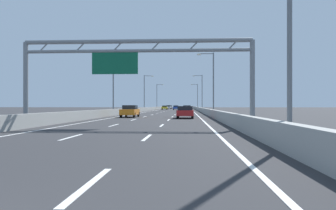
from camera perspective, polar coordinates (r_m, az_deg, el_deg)
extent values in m
plane|color=#2D2D30|center=(102.69, 1.26, -0.87)|extent=(260.00, 260.00, 0.00)
cube|color=white|center=(16.14, -16.55, -5.39)|extent=(0.16, 3.00, 0.01)
cube|color=white|center=(24.77, -9.45, -3.52)|extent=(0.16, 3.00, 0.01)
cube|color=white|center=(33.59, -6.06, -2.60)|extent=(0.16, 3.00, 0.01)
cube|color=white|center=(42.49, -4.08, -2.06)|extent=(0.16, 3.00, 0.01)
cube|color=white|center=(51.42, -2.79, -1.71)|extent=(0.16, 3.00, 0.01)
cube|color=white|center=(60.38, -1.88, -1.46)|extent=(0.16, 3.00, 0.01)
cube|color=white|center=(69.34, -1.21, -1.27)|extent=(0.16, 3.00, 0.01)
cube|color=white|center=(78.32, -0.69, -1.13)|extent=(0.16, 3.00, 0.01)
cube|color=white|center=(87.29, -0.28, -1.01)|extent=(0.16, 3.00, 0.01)
cube|color=white|center=(96.28, 0.05, -0.92)|extent=(0.16, 3.00, 0.01)
cube|color=white|center=(105.26, 0.33, -0.84)|extent=(0.16, 3.00, 0.01)
cube|color=white|center=(114.25, 0.57, -0.78)|extent=(0.16, 3.00, 0.01)
cube|color=white|center=(123.24, 0.76, -0.72)|extent=(0.16, 3.00, 0.01)
cube|color=white|center=(132.23, 0.94, -0.68)|extent=(0.16, 3.00, 0.01)
cube|color=white|center=(141.22, 1.09, -0.63)|extent=(0.16, 3.00, 0.01)
cube|color=white|center=(150.22, 1.22, -0.60)|extent=(0.16, 3.00, 0.01)
cube|color=white|center=(159.21, 1.34, -0.57)|extent=(0.16, 3.00, 0.01)
cube|color=white|center=(6.56, -13.60, -13.34)|extent=(0.16, 3.00, 0.01)
cube|color=white|center=(15.30, -3.70, -5.69)|extent=(0.16, 3.00, 0.01)
cube|color=white|center=(24.23, -1.10, -3.60)|extent=(0.16, 3.00, 0.01)
cube|color=white|center=(33.20, 0.09, -2.63)|extent=(0.16, 3.00, 0.01)
cube|color=white|center=(42.18, 0.78, -2.07)|extent=(0.16, 3.00, 0.01)
cube|color=white|center=(51.17, 1.22, -1.71)|extent=(0.16, 3.00, 0.01)
cube|color=white|center=(60.16, 1.53, -1.46)|extent=(0.16, 3.00, 0.01)
cube|color=white|center=(69.15, 1.76, -1.27)|extent=(0.16, 3.00, 0.01)
cube|color=white|center=(78.15, 1.94, -1.13)|extent=(0.16, 3.00, 0.01)
cube|color=white|center=(87.14, 2.08, -1.02)|extent=(0.16, 3.00, 0.01)
cube|color=white|center=(96.14, 2.20, -0.92)|extent=(0.16, 3.00, 0.01)
cube|color=white|center=(105.14, 2.29, -0.85)|extent=(0.16, 3.00, 0.01)
cube|color=white|center=(114.14, 2.37, -0.78)|extent=(0.16, 3.00, 0.01)
cube|color=white|center=(123.13, 2.44, -0.72)|extent=(0.16, 3.00, 0.01)
cube|color=white|center=(132.13, 2.50, -0.68)|extent=(0.16, 3.00, 0.01)
cube|color=white|center=(141.13, 2.55, -0.63)|extent=(0.16, 3.00, 0.01)
cube|color=white|center=(150.13, 2.59, -0.60)|extent=(0.16, 3.00, 0.01)
cube|color=white|center=(159.13, 2.63, -0.57)|extent=(0.16, 3.00, 0.01)
cube|color=white|center=(91.06, -2.31, -0.97)|extent=(0.16, 176.00, 0.01)
cube|color=white|center=(90.64, 4.31, -0.98)|extent=(0.16, 176.00, 0.01)
cube|color=#9E9E99|center=(113.11, -2.05, -0.55)|extent=(0.45, 220.00, 0.95)
cube|color=#9E9E99|center=(112.66, 4.95, -0.55)|extent=(0.45, 220.00, 0.95)
cylinder|color=gray|center=(26.59, -23.61, 3.39)|extent=(0.36, 0.36, 6.20)
cylinder|color=gray|center=(24.19, 14.54, 3.73)|extent=(0.36, 0.36, 6.20)
cylinder|color=gray|center=(24.41, -5.48, 11.04)|extent=(16.72, 0.32, 0.32)
cylinder|color=gray|center=(24.28, -5.48, 9.42)|extent=(16.72, 0.26, 0.26)
cylinder|color=gray|center=(26.31, -20.86, 9.46)|extent=(0.74, 0.10, 0.74)
cylinder|color=gray|center=(25.31, -15.01, 9.84)|extent=(0.74, 0.10, 0.74)
cylinder|color=gray|center=(24.59, -8.74, 10.13)|extent=(0.74, 0.10, 0.74)
cylinder|color=gray|center=(24.17, -2.16, 10.30)|extent=(0.74, 0.10, 0.74)
cylinder|color=gray|center=(24.07, 4.57, 10.35)|extent=(0.74, 0.10, 0.74)
cylinder|color=gray|center=(24.29, 11.26, 10.25)|extent=(0.74, 0.10, 0.74)
cube|color=#0F5B3D|center=(24.45, -9.26, 7.22)|extent=(3.40, 0.12, 1.60)
cylinder|color=slate|center=(14.07, 20.48, 13.27)|extent=(0.20, 0.20, 9.50)
cylinder|color=slate|center=(51.18, -9.54, 3.60)|extent=(0.20, 0.20, 9.50)
cylinder|color=slate|center=(51.44, -8.34, 8.74)|extent=(2.20, 0.12, 0.12)
cube|color=#F2EAC6|center=(51.22, -7.12, 8.66)|extent=(0.56, 0.28, 0.20)
cylinder|color=slate|center=(50.06, 7.94, 3.68)|extent=(0.20, 0.20, 9.50)
cylinder|color=slate|center=(50.49, 6.69, 8.90)|extent=(2.20, 0.12, 0.12)
cube|color=#F2EAC6|center=(50.43, 5.42, 8.80)|extent=(0.56, 0.28, 0.20)
cylinder|color=slate|center=(87.31, -4.18, 2.10)|extent=(0.20, 0.20, 9.50)
cylinder|color=slate|center=(87.47, -3.46, 5.12)|extent=(2.20, 0.12, 0.12)
cube|color=#F2EAC6|center=(87.34, -2.74, 5.06)|extent=(0.56, 0.28, 0.20)
cylinder|color=slate|center=(86.67, 5.98, 2.12)|extent=(0.20, 0.20, 9.50)
cylinder|color=slate|center=(86.91, 5.25, 5.15)|extent=(2.20, 0.12, 0.12)
cube|color=#F2EAC6|center=(86.88, 4.52, 5.09)|extent=(0.56, 0.28, 0.20)
cylinder|color=slate|center=(123.79, -1.96, 1.48)|extent=(0.20, 0.20, 9.50)
cylinder|color=slate|center=(123.90, -1.46, 3.60)|extent=(2.20, 0.12, 0.12)
cube|color=#F2EAC6|center=(123.81, -0.95, 3.56)|extent=(0.56, 0.28, 0.20)
cylinder|color=slate|center=(123.34, 5.18, 1.48)|extent=(0.20, 0.20, 9.50)
cylinder|color=slate|center=(123.51, 4.67, 3.61)|extent=(2.20, 0.12, 0.12)
cube|color=#F2EAC6|center=(123.48, 4.16, 3.57)|extent=(0.56, 0.28, 0.20)
cube|color=black|center=(72.88, 3.33, -0.72)|extent=(1.81, 4.30, 0.61)
cube|color=black|center=(72.57, 3.33, -0.27)|extent=(1.59, 1.82, 0.54)
cylinder|color=black|center=(74.49, 2.72, -0.94)|extent=(0.22, 0.64, 0.64)
cylinder|color=black|center=(74.49, 3.94, -0.94)|extent=(0.22, 0.64, 0.64)
cylinder|color=black|center=(71.29, 2.69, -0.98)|extent=(0.22, 0.64, 0.64)
cylinder|color=black|center=(71.29, 3.97, -0.98)|extent=(0.22, 0.64, 0.64)
cube|color=silver|center=(126.35, 0.08, -0.41)|extent=(1.87, 4.46, 0.67)
cube|color=black|center=(126.03, 0.07, -0.15)|extent=(1.65, 1.86, 0.50)
cylinder|color=black|center=(128.08, -0.25, -0.56)|extent=(0.22, 0.64, 0.64)
cylinder|color=black|center=(127.99, 0.49, -0.56)|extent=(0.22, 0.64, 0.64)
cylinder|color=black|center=(124.73, -0.34, -0.57)|extent=(0.22, 0.64, 0.64)
cylinder|color=black|center=(124.64, 0.42, -0.57)|extent=(0.22, 0.64, 0.64)
cube|color=#A8ADB2|center=(136.98, 0.34, -0.39)|extent=(1.83, 4.45, 0.63)
cube|color=black|center=(136.63, 0.33, -0.16)|extent=(1.61, 2.13, 0.46)
cylinder|color=black|center=(138.69, 0.04, -0.52)|extent=(0.22, 0.64, 0.64)
cylinder|color=black|center=(138.61, 0.71, -0.52)|extent=(0.22, 0.64, 0.64)
cylinder|color=black|center=(135.35, -0.04, -0.53)|extent=(0.22, 0.64, 0.64)
cylinder|color=black|center=(135.27, 0.64, -0.53)|extent=(0.22, 0.64, 0.64)
cube|color=yellow|center=(110.05, -0.60, -0.48)|extent=(1.83, 4.62, 0.63)
cube|color=black|center=(110.44, -0.59, -0.20)|extent=(1.61, 2.01, 0.44)
cylinder|color=black|center=(111.86, -0.95, -0.63)|extent=(0.22, 0.64, 0.64)
cylinder|color=black|center=(111.76, -0.13, -0.64)|extent=(0.22, 0.64, 0.64)
cylinder|color=black|center=(108.35, -1.09, -0.65)|extent=(0.22, 0.64, 0.64)
cylinder|color=black|center=(108.24, -0.24, -0.66)|extent=(0.22, 0.64, 0.64)
cube|color=#2347AD|center=(106.87, 1.40, -0.48)|extent=(1.78, 4.15, 0.67)
cube|color=black|center=(106.29, 1.39, -0.19)|extent=(1.57, 1.74, 0.43)
cylinder|color=black|center=(108.43, 1.01, -0.65)|extent=(0.22, 0.64, 0.64)
cylinder|color=black|center=(108.38, 1.84, -0.65)|extent=(0.22, 0.64, 0.64)
cylinder|color=black|center=(105.38, 0.95, -0.67)|extent=(0.22, 0.64, 0.64)
cylinder|color=black|center=(105.33, 1.80, -0.67)|extent=(0.22, 0.64, 0.64)
cube|color=orange|center=(41.34, -6.67, -1.20)|extent=(1.84, 4.53, 0.69)
cube|color=black|center=(41.44, -6.64, -0.38)|extent=(1.62, 2.13, 0.50)
cylinder|color=black|center=(43.18, -7.33, -1.61)|extent=(0.22, 0.64, 0.64)
cylinder|color=black|center=(42.91, -5.20, -1.62)|extent=(0.22, 0.64, 0.64)
cylinder|color=black|center=(39.82, -8.24, -1.74)|extent=(0.22, 0.64, 0.64)
cylinder|color=black|center=(39.52, -5.94, -1.76)|extent=(0.22, 0.64, 0.64)
cube|color=red|center=(37.85, 3.01, -1.37)|extent=(1.89, 4.69, 0.62)
cube|color=black|center=(37.14, 3.00, -0.56)|extent=(1.66, 1.97, 0.47)
cylinder|color=black|center=(39.67, 1.82, -1.75)|extent=(0.22, 0.64, 0.64)
cylinder|color=black|center=(39.66, 4.23, -1.75)|extent=(0.22, 0.64, 0.64)
cylinder|color=black|center=(36.08, 1.67, -1.92)|extent=(0.22, 0.64, 0.64)
cylinder|color=black|center=(36.07, 4.32, -1.92)|extent=(0.22, 0.64, 0.64)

